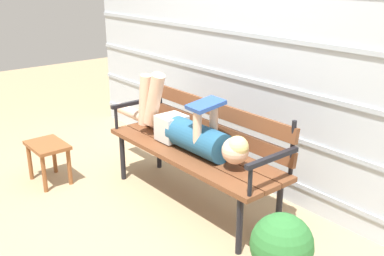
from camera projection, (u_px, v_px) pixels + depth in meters
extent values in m
plane|color=tan|center=(172.00, 210.00, 3.51)|extent=(12.00, 12.00, 0.00)
cube|color=#B2BCC6|center=(253.00, 58.00, 3.64)|extent=(4.73, 0.06, 2.20)
cube|color=#A3ADB7|center=(246.00, 162.00, 3.93)|extent=(4.73, 0.02, 0.04)
cube|color=#A3ADB7|center=(247.00, 122.00, 3.81)|extent=(4.73, 0.02, 0.04)
cube|color=#A3ADB7|center=(249.00, 80.00, 3.68)|extent=(4.73, 0.02, 0.04)
cube|color=#A3ADB7|center=(251.00, 35.00, 3.56)|extent=(4.73, 0.02, 0.04)
cube|color=brown|center=(175.00, 157.00, 3.38)|extent=(1.65, 0.16, 0.04)
cube|color=brown|center=(192.00, 152.00, 3.48)|extent=(1.65, 0.16, 0.04)
cube|color=brown|center=(208.00, 147.00, 3.58)|extent=(1.65, 0.16, 0.04)
cube|color=brown|center=(216.00, 130.00, 3.59)|extent=(1.58, 0.05, 0.11)
cube|color=brown|center=(216.00, 109.00, 3.53)|extent=(1.58, 0.05, 0.11)
cylinder|color=black|center=(160.00, 100.00, 4.11)|extent=(0.03, 0.03, 0.38)
cylinder|color=black|center=(292.00, 148.00, 3.01)|extent=(0.03, 0.03, 0.38)
cylinder|color=black|center=(123.00, 157.00, 3.97)|extent=(0.04, 0.04, 0.42)
cylinder|color=black|center=(240.00, 225.00, 2.91)|extent=(0.04, 0.04, 0.42)
cylinder|color=black|center=(159.00, 146.00, 4.20)|extent=(0.04, 0.04, 0.42)
cylinder|color=black|center=(279.00, 206.00, 3.15)|extent=(0.04, 0.04, 0.42)
cube|color=black|center=(135.00, 103.00, 3.99)|extent=(0.04, 0.47, 0.03)
cylinder|color=black|center=(116.00, 118.00, 3.90)|extent=(0.03, 0.03, 0.20)
cube|color=black|center=(273.00, 158.00, 2.83)|extent=(0.04, 0.47, 0.03)
cylinder|color=black|center=(250.00, 181.00, 2.74)|extent=(0.03, 0.03, 0.20)
cylinder|color=#23567A|center=(198.00, 139.00, 3.38)|extent=(0.55, 0.23, 0.23)
cube|color=silver|center=(172.00, 128.00, 3.62)|extent=(0.20, 0.21, 0.20)
sphere|color=beige|center=(235.00, 151.00, 3.09)|extent=(0.19, 0.19, 0.19)
sphere|color=#E0C67A|center=(237.00, 147.00, 3.06)|extent=(0.16, 0.16, 0.16)
cylinder|color=beige|center=(154.00, 99.00, 3.63)|extent=(0.25, 0.11, 0.46)
cylinder|color=beige|center=(145.00, 100.00, 3.74)|extent=(0.15, 0.09, 0.44)
cylinder|color=beige|center=(144.00, 118.00, 4.04)|extent=(0.84, 0.10, 0.10)
cylinder|color=beige|center=(197.00, 127.00, 3.23)|extent=(0.06, 0.06, 0.27)
cylinder|color=beige|center=(214.00, 122.00, 3.32)|extent=(0.06, 0.06, 0.27)
cube|color=#284C9E|center=(206.00, 105.00, 3.22)|extent=(0.20, 0.26, 0.07)
cube|color=brown|center=(47.00, 145.00, 3.87)|extent=(0.40, 0.28, 0.03)
cylinder|color=brown|center=(30.00, 162.00, 3.98)|extent=(0.04, 0.04, 0.33)
cylinder|color=brown|center=(44.00, 174.00, 3.75)|extent=(0.04, 0.04, 0.33)
cylinder|color=brown|center=(54.00, 156.00, 4.11)|extent=(0.04, 0.04, 0.33)
cylinder|color=brown|center=(69.00, 167.00, 3.88)|extent=(0.04, 0.04, 0.33)
sphere|color=#2D7033|center=(282.00, 245.00, 2.40)|extent=(0.34, 0.34, 0.34)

